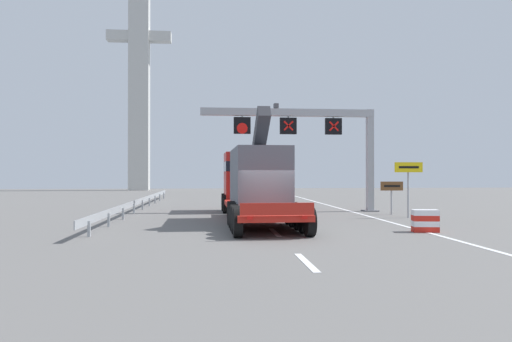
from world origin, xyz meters
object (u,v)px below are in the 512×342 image
(exit_sign_yellow, at_px, (408,176))
(heavy_haul_truck_red, at_px, (253,181))
(overhead_lane_gantry, at_px, (311,129))
(bridge_pylon_distant, at_px, (139,64))
(crash_barrier_striped, at_px, (425,221))
(tourist_info_sign_brown, at_px, (392,190))

(exit_sign_yellow, bearing_deg, heavy_haul_truck_red, 175.39)
(overhead_lane_gantry, xyz_separation_m, exit_sign_yellow, (4.35, -4.39, -2.87))
(overhead_lane_gantry, xyz_separation_m, bridge_pylon_distant, (-16.53, 38.84, 12.95))
(heavy_haul_truck_red, relative_size, exit_sign_yellow, 4.76)
(heavy_haul_truck_red, bearing_deg, crash_barrier_striped, -45.13)
(tourist_info_sign_brown, height_order, crash_barrier_striped, tourist_info_sign_brown)
(exit_sign_yellow, bearing_deg, overhead_lane_gantry, 134.74)
(heavy_haul_truck_red, distance_m, bridge_pylon_distant, 47.22)
(overhead_lane_gantry, xyz_separation_m, heavy_haul_truck_red, (-3.91, -3.73, -3.13))
(crash_barrier_striped, bearing_deg, overhead_lane_gantry, 103.87)
(tourist_info_sign_brown, bearing_deg, exit_sign_yellow, -85.61)
(exit_sign_yellow, xyz_separation_m, tourist_info_sign_brown, (-0.15, 1.95, -0.82))
(crash_barrier_striped, bearing_deg, exit_sign_yellow, 72.39)
(exit_sign_yellow, height_order, crash_barrier_striped, exit_sign_yellow)
(overhead_lane_gantry, relative_size, exit_sign_yellow, 3.71)
(overhead_lane_gantry, distance_m, exit_sign_yellow, 6.82)
(overhead_lane_gantry, relative_size, heavy_haul_truck_red, 0.78)
(bridge_pylon_distant, bearing_deg, tourist_info_sign_brown, -63.34)
(exit_sign_yellow, height_order, tourist_info_sign_brown, exit_sign_yellow)
(heavy_haul_truck_red, xyz_separation_m, tourist_info_sign_brown, (8.12, 1.28, -0.56))
(heavy_haul_truck_red, xyz_separation_m, exit_sign_yellow, (8.27, -0.67, 0.26))
(heavy_haul_truck_red, height_order, tourist_info_sign_brown, heavy_haul_truck_red)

